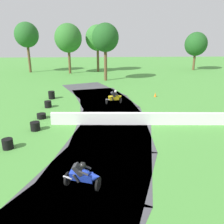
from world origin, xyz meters
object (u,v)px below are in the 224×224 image
tire_stack_mid_a (8,144)px  tire_stack_far (41,116)px  tire_stack_mid_b (35,126)px  motorcycle_chase_yellow (115,97)px  motorcycle_lead_blue (83,175)px  tire_stack_extra_b (52,95)px  tire_stack_extra_a (48,104)px  traffic_cone (155,95)px

tire_stack_mid_a → tire_stack_far: tire_stack_mid_a is taller
tire_stack_mid_b → motorcycle_chase_yellow: bearing=46.8°
motorcycle_lead_blue → tire_stack_far: size_ratio=2.40×
tire_stack_mid_a → tire_stack_extra_b: (0.33, 11.28, 0.10)m
tire_stack_mid_b → tire_stack_extra_b: 8.59m
tire_stack_extra_a → tire_stack_mid_b: bearing=-87.3°
motorcycle_lead_blue → traffic_cone: 16.88m
traffic_cone → tire_stack_extra_a: bearing=-162.7°
tire_stack_mid_a → tire_stack_extra_b: 11.29m
motorcycle_chase_yellow → motorcycle_lead_blue: bearing=-99.5°
motorcycle_lead_blue → traffic_cone: motorcycle_lead_blue is taller
tire_stack_extra_a → tire_stack_extra_b: (-0.27, 3.11, 0.10)m
tire_stack_extra_b → tire_stack_far: bearing=-86.5°
motorcycle_chase_yellow → tire_stack_far: size_ratio=2.41×
traffic_cone → motorcycle_chase_yellow: bearing=-151.4°
tire_stack_mid_a → motorcycle_lead_blue: bearing=-40.6°
tire_stack_mid_b → tire_stack_mid_a: bearing=-107.7°
tire_stack_mid_b → tire_stack_far: size_ratio=0.93×
tire_stack_mid_a → motorcycle_chase_yellow: bearing=53.1°
motorcycle_lead_blue → tire_stack_mid_a: motorcycle_lead_blue is taller
tire_stack_extra_b → tire_stack_mid_b: bearing=-86.5°
motorcycle_chase_yellow → tire_stack_extra_b: bearing=160.6°
motorcycle_lead_blue → tire_stack_extra_a: 12.76m
tire_stack_mid_b → tire_stack_extra_a: same height
motorcycle_lead_blue → tire_stack_mid_a: size_ratio=2.77×
tire_stack_mid_a → traffic_cone: (11.36, 11.51, -0.08)m
motorcycle_lead_blue → tire_stack_mid_a: 6.08m
tire_stack_extra_b → tire_stack_mid_a: bearing=-91.7°
tire_stack_mid_b → tire_stack_far: (-0.16, 2.45, -0.10)m
motorcycle_chase_yellow → tire_stack_extra_b: 6.84m
tire_stack_mid_a → traffic_cone: size_ratio=1.38×
tire_stack_far → tire_stack_extra_a: bearing=92.0°
traffic_cone → tire_stack_far: bearing=-149.2°
tire_stack_far → tire_stack_extra_a: 3.02m
tire_stack_extra_b → motorcycle_chase_yellow: bearing=-19.4°
motorcycle_lead_blue → tire_stack_mid_a: bearing=139.4°
tire_stack_far → traffic_cone: traffic_cone is taller
tire_stack_mid_b → tire_stack_extra_b: bearing=93.5°
motorcycle_chase_yellow → tire_stack_far: (-6.07, -3.86, -0.46)m
tire_stack_far → traffic_cone: 12.41m
motorcycle_chase_yellow → tire_stack_mid_b: 8.66m
tire_stack_mid_a → tire_stack_extra_a: 8.19m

